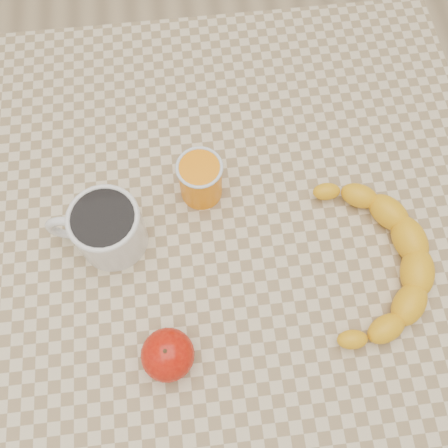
{
  "coord_description": "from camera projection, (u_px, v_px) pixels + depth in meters",
  "views": [
    {
      "loc": [
        -0.03,
        -0.26,
        1.41
      ],
      "look_at": [
        0.0,
        0.0,
        0.77
      ],
      "focal_mm": 40.0,
      "sensor_mm": 36.0,
      "label": 1
    }
  ],
  "objects": [
    {
      "name": "orange_juice_glass",
      "position": [
        200.0,
        179.0,
        0.7
      ],
      "size": [
        0.06,
        0.06,
        0.07
      ],
      "color": "orange",
      "rests_on": "table"
    },
    {
      "name": "banana",
      "position": [
        372.0,
        262.0,
        0.67
      ],
      "size": [
        0.31,
        0.36,
        0.04
      ],
      "primitive_type": null,
      "rotation": [
        0.0,
        0.0,
        -0.21
      ],
      "color": "yellow",
      "rests_on": "table"
    },
    {
      "name": "coffee_mug",
      "position": [
        106.0,
        228.0,
        0.66
      ],
      "size": [
        0.14,
        0.11,
        0.08
      ],
      "color": "silver",
      "rests_on": "table"
    },
    {
      "name": "ground",
      "position": [
        224.0,
        329.0,
        1.4
      ],
      "size": [
        3.0,
        3.0,
        0.0
      ],
      "primitive_type": "plane",
      "color": "tan",
      "rests_on": "ground"
    },
    {
      "name": "table",
      "position": [
        224.0,
        250.0,
        0.79
      ],
      "size": [
        0.8,
        0.8,
        0.75
      ],
      "color": "#CDB991",
      "rests_on": "ground"
    },
    {
      "name": "apple",
      "position": [
        168.0,
        355.0,
        0.61
      ],
      "size": [
        0.08,
        0.08,
        0.06
      ],
      "color": "#9C0B05",
      "rests_on": "table"
    }
  ]
}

